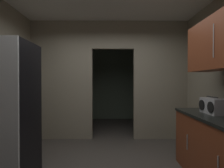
{
  "coord_description": "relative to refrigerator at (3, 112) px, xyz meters",
  "views": [
    {
      "loc": [
        0.03,
        -2.63,
        1.36
      ],
      "look_at": [
        0.05,
        0.56,
        1.32
      ],
      "focal_mm": 29.79,
      "sensor_mm": 36.0,
      "label": 1
    }
  ],
  "objects": [
    {
      "name": "boombox",
      "position": [
        2.88,
        0.09,
        0.07
      ],
      "size": [
        0.17,
        0.4,
        0.25
      ],
      "color": "#B2B2B7",
      "rests_on": "lower_cabinet_run"
    },
    {
      "name": "refrigerator",
      "position": [
        0.0,
        0.0,
        0.0
      ],
      "size": [
        0.77,
        0.76,
        1.89
      ],
      "color": "black",
      "rests_on": "ground"
    },
    {
      "name": "kitchen_partition",
      "position": [
        1.4,
        1.9,
        0.53
      ],
      "size": [
        3.68,
        0.12,
        2.78
      ],
      "color": "gray",
      "rests_on": "ground"
    },
    {
      "name": "adjoining_room_shell",
      "position": [
        1.42,
        3.61,
        0.45
      ],
      "size": [
        3.68,
        2.42,
        2.78
      ],
      "color": "slate",
      "rests_on": "ground"
    }
  ]
}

